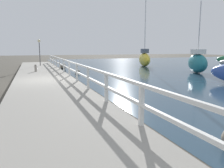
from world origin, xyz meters
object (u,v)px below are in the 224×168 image
object	(u,v)px
dock_lamp	(39,45)
sailboat_yellow	(144,59)
sailboat_teal	(197,62)
mooring_bollard	(36,68)

from	to	relation	value
dock_lamp	sailboat_yellow	xyz separation A→B (m)	(11.68, -1.45, -1.57)
dock_lamp	sailboat_teal	distance (m)	15.65
dock_lamp	mooring_bollard	bearing A→B (deg)	-95.47
dock_lamp	sailboat_yellow	distance (m)	11.87
mooring_bollard	sailboat_yellow	world-z (taller)	sailboat_yellow
dock_lamp	sailboat_teal	size ratio (longest dim) A/B	0.47
mooring_bollard	sailboat_teal	world-z (taller)	sailboat_teal
mooring_bollard	sailboat_yellow	distance (m)	13.21
sailboat_yellow	sailboat_teal	size ratio (longest dim) A/B	1.39
dock_lamp	sailboat_teal	bearing A→B (deg)	-37.44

